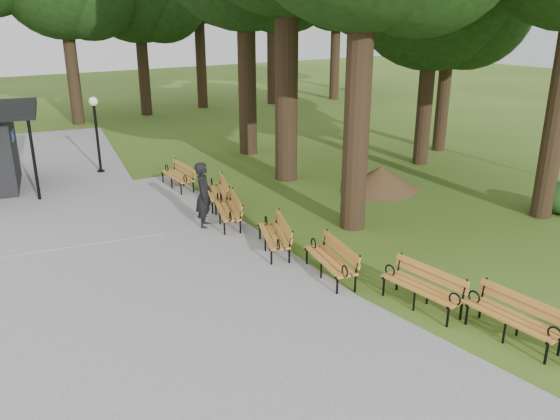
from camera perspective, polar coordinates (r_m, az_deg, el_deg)
ground at (r=12.63m, az=7.82°, el=-8.19°), size 100.00×100.00×0.00m
path at (r=13.22m, az=-14.52°, el=-7.21°), size 12.00×38.00×0.06m
person at (r=15.91m, az=-7.71°, el=1.49°), size 0.76×0.83×1.90m
lamp_post at (r=22.07m, az=-18.18°, el=8.81°), size 0.32×0.32×2.86m
dirt_mound at (r=19.56m, az=10.09°, el=3.18°), size 2.42×2.42×0.84m
bench_1 at (r=11.49m, az=22.47°, el=-10.12°), size 0.75×1.93×0.88m
bench_2 at (r=12.07m, az=14.14°, el=-7.67°), size 0.83×1.95×0.88m
bench_3 at (r=12.98m, az=5.09°, el=-5.12°), size 1.02×1.99×0.88m
bench_4 at (r=14.30m, az=-0.63°, el=-2.63°), size 1.29×2.00×0.88m
bench_5 at (r=16.16m, az=-5.35°, el=-0.05°), size 1.21×2.00×0.88m
bench_6 at (r=17.80m, az=-6.47°, el=1.78°), size 1.25×2.00×0.88m
bench_7 at (r=19.75m, az=-10.35°, el=3.37°), size 0.66×1.91×0.88m
shrub_1 at (r=19.20m, az=26.18°, el=-0.23°), size 1.14×1.14×0.97m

